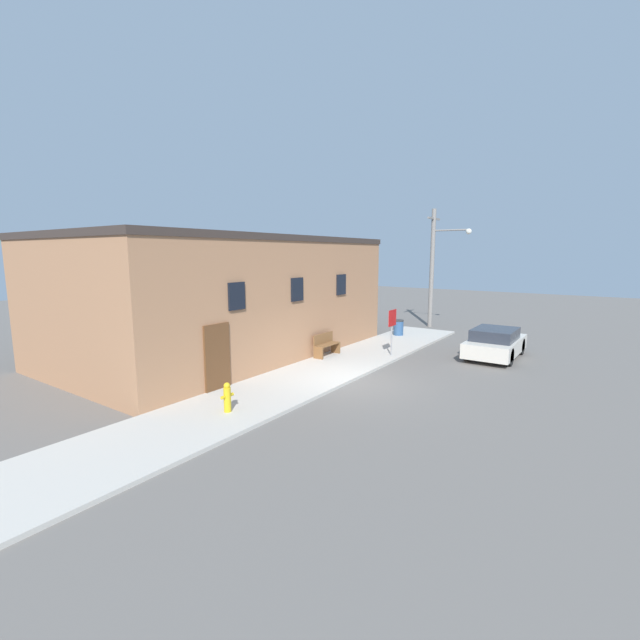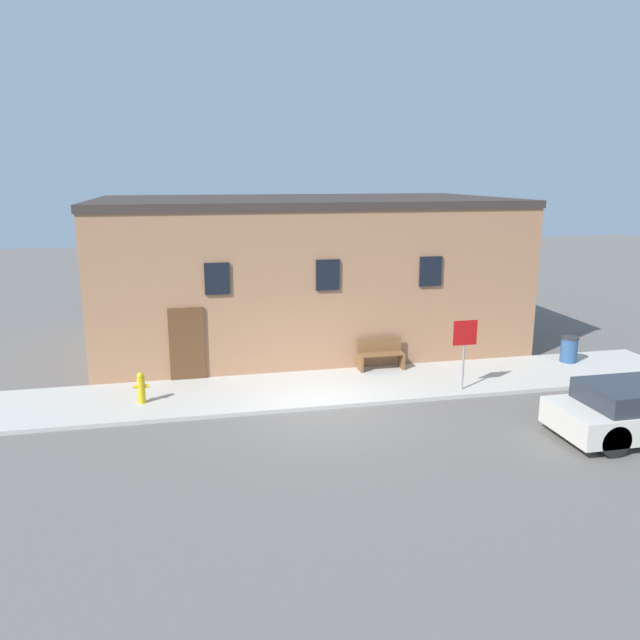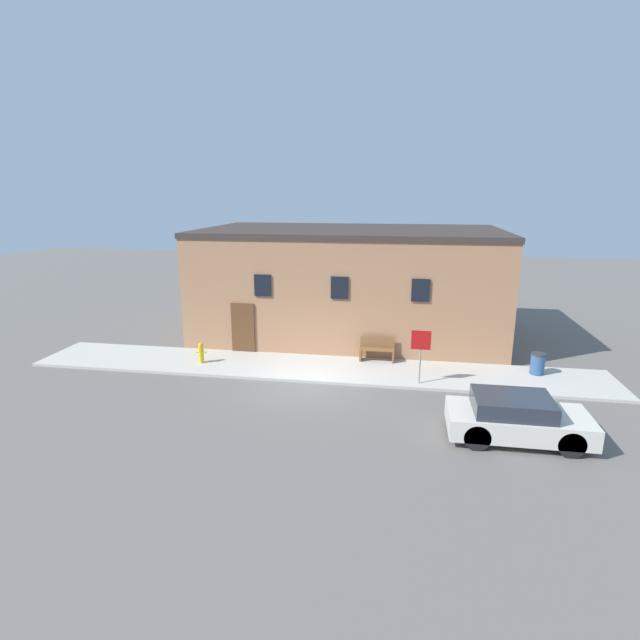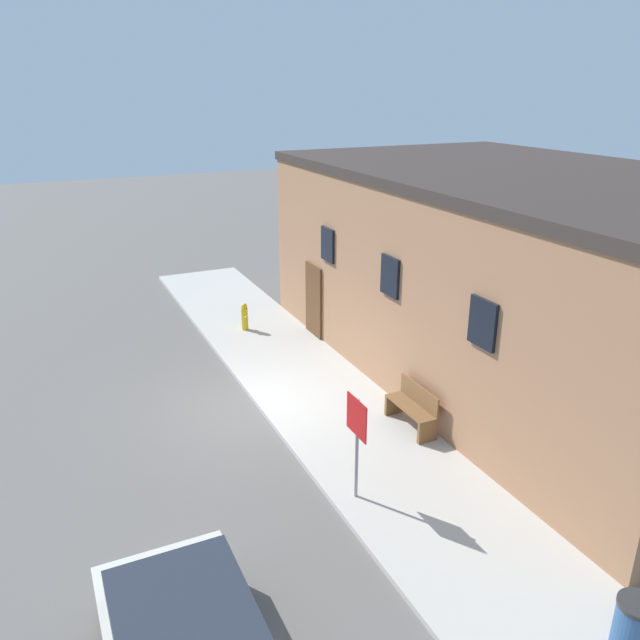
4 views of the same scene
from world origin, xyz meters
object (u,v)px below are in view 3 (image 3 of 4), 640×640
Objects in this scene: stop_sign at (421,347)px; parked_car at (516,418)px; fire_hydrant at (201,353)px; bench at (377,350)px; trash_bin at (538,364)px.

stop_sign is 4.46m from parked_car.
fire_hydrant is 11.89m from parked_car.
fire_hydrant is 7.04m from bench.
stop_sign is at bearing -54.08° from bench.
fire_hydrant is at bearing 174.60° from stop_sign.
trash_bin is at bearing 21.12° from stop_sign.
parked_car is at bearing -21.56° from fire_hydrant.
stop_sign reaches higher than fire_hydrant.
trash_bin is (5.99, -0.55, -0.05)m from bench.
bench is at bearing 174.75° from trash_bin.
stop_sign is at bearing -158.88° from trash_bin.
fire_hydrant is 0.22× the size of parked_car.
bench is at bearing 125.70° from parked_car.
parked_car is (2.55, -3.57, -0.84)m from stop_sign.
bench is (6.89, 1.43, 0.04)m from fire_hydrant.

